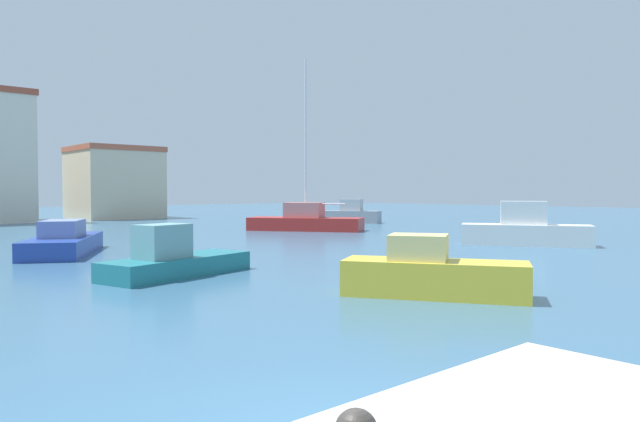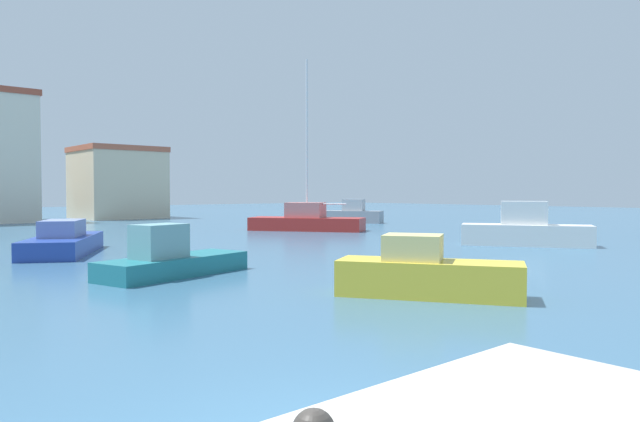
# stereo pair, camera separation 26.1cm
# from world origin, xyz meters

# --- Properties ---
(water) EXTENTS (160.00, 160.00, 0.00)m
(water) POSITION_xyz_m (15.00, 20.00, 0.00)
(water) COLOR #38607F
(water) RESTS_ON ground
(sailboat_red_center_channel) EXTENTS (6.09, 7.42, 11.12)m
(sailboat_red_center_channel) POSITION_xyz_m (20.58, 25.08, 0.68)
(sailboat_red_center_channel) COLOR #B22823
(sailboat_red_center_channel) RESTS_ON water
(motorboat_yellow_distant_east) EXTENTS (3.46, 4.42, 1.49)m
(motorboat_yellow_distant_east) POSITION_xyz_m (7.39, 4.71, 0.55)
(motorboat_yellow_distant_east) COLOR gold
(motorboat_yellow_distant_east) RESTS_ON water
(motorboat_white_outer_mooring) EXTENTS (4.42, 5.78, 2.09)m
(motorboat_white_outer_mooring) POSITION_xyz_m (21.53, 10.11, 0.72)
(motorboat_white_outer_mooring) COLOR white
(motorboat_white_outer_mooring) RESTS_ON water
(motorboat_teal_mid_harbor) EXTENTS (5.07, 2.85, 1.58)m
(motorboat_teal_mid_harbor) POSITION_xyz_m (4.35, 11.95, 0.49)
(motorboat_teal_mid_harbor) COLOR #1E707A
(motorboat_teal_mid_harbor) RESTS_ON water
(motorboat_grey_distant_north) EXTENTS (3.64, 5.17, 1.94)m
(motorboat_grey_distant_north) POSITION_xyz_m (29.53, 30.06, 0.66)
(motorboat_grey_distant_north) COLOR gray
(motorboat_grey_distant_north) RESTS_ON water
(motorboat_blue_far_right) EXTENTS (4.91, 6.50, 1.39)m
(motorboat_blue_far_right) POSITION_xyz_m (3.96, 20.61, 0.49)
(motorboat_blue_far_right) COLOR #233D93
(motorboat_blue_far_right) RESTS_ON water
(yacht_club) EXTENTS (7.35, 7.56, 6.82)m
(yacht_club) POSITION_xyz_m (18.42, 50.95, 3.42)
(yacht_club) COLOR beige
(yacht_club) RESTS_ON ground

